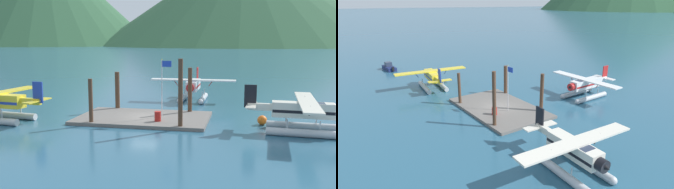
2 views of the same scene
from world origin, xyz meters
TOP-DOWN VIEW (x-y plane):
  - ground_plane at (0.00, 0.00)m, footprint 1200.00×1200.00m
  - dock_platform at (0.00, 0.00)m, footprint 12.31×7.54m
  - piling_near_left at (-3.91, -3.24)m, footprint 0.37×0.37m
  - piling_near_right at (4.10, -3.24)m, footprint 0.39×0.39m
  - piling_far_left at (-3.91, 3.74)m, footprint 0.48×0.48m
  - piling_far_right at (3.94, 3.30)m, footprint 0.42×0.42m
  - flagpole at (1.89, 0.11)m, footprint 0.95×0.10m
  - fuel_drum at (1.79, -1.77)m, footprint 0.62×0.62m
  - mooring_buoy at (10.93, -0.05)m, footprint 0.85×0.85m
  - seaplane_cream_stbd_aft at (13.99, -2.52)m, footprint 7.97×10.47m
  - seaplane_yellow_port_aft at (-12.81, -3.42)m, footprint 7.96×10.49m
  - seaplane_white_bow_right at (3.09, 11.89)m, footprint 10.41×7.98m
  - boat_navy_open_sw at (-28.98, -5.97)m, footprint 4.89×1.81m

SIDE VIEW (x-z plane):
  - ground_plane at x=0.00m, z-range 0.00..0.00m
  - dock_platform at x=0.00m, z-range 0.00..0.30m
  - mooring_buoy at x=10.93m, z-range 0.00..0.85m
  - boat_navy_open_sw at x=-28.98m, z-range -0.26..1.24m
  - fuel_drum at x=1.79m, z-range 0.30..1.18m
  - seaplane_cream_stbd_aft at x=13.99m, z-range -0.34..3.50m
  - seaplane_yellow_port_aft at x=-12.81m, z-range -0.34..3.50m
  - seaplane_white_bow_right at x=3.09m, z-range -0.34..3.50m
  - piling_near_left at x=-3.91m, z-range 0.00..4.14m
  - piling_far_left at x=-3.91m, z-range 0.00..4.14m
  - piling_far_right at x=3.94m, z-range 0.00..4.73m
  - piling_near_right at x=4.10m, z-range 0.00..5.98m
  - flagpole at x=1.89m, z-range 1.00..6.46m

